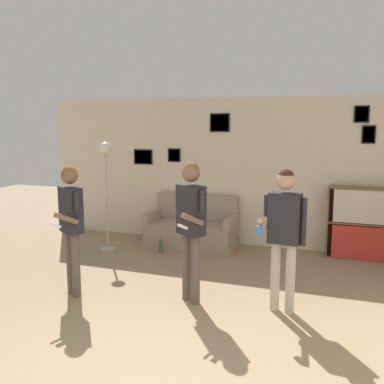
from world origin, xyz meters
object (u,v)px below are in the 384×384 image
object	(u,v)px
couch	(192,230)
bottle_on_floor	(161,247)
person_player_foreground_left	(71,216)
person_player_foreground_center	(191,216)
bookshelf	(361,223)
floor_lamp	(106,177)
person_watcher_holding_cup	(284,225)

from	to	relation	value
couch	bottle_on_floor	size ratio (longest dim) A/B	6.01
person_player_foreground_left	person_player_foreground_center	world-z (taller)	person_player_foreground_center
couch	bookshelf	distance (m)	2.92
couch	floor_lamp	bearing A→B (deg)	-148.01
couch	person_player_foreground_left	world-z (taller)	person_player_foreground_left
bookshelf	bottle_on_floor	distance (m)	3.38
couch	floor_lamp	world-z (taller)	floor_lamp
person_player_foreground_left	person_watcher_holding_cup	bearing A→B (deg)	8.28
person_player_foreground_left	bottle_on_floor	size ratio (longest dim) A/B	6.16
person_player_foreground_left	floor_lamp	bearing A→B (deg)	108.10
couch	person_watcher_holding_cup	size ratio (longest dim) A/B	0.97
person_watcher_holding_cup	bottle_on_floor	xyz separation A→B (m)	(-2.33, 1.70, -0.94)
person_player_foreground_center	person_watcher_holding_cup	xyz separation A→B (m)	(1.12, 0.09, -0.04)
couch	floor_lamp	size ratio (longest dim) A/B	0.86
person_watcher_holding_cup	person_player_foreground_left	bearing A→B (deg)	-171.72
person_player_foreground_center	bottle_on_floor	size ratio (longest dim) A/B	6.41
bookshelf	floor_lamp	xyz separation A→B (m)	(-4.19, -1.00, 0.71)
couch	bottle_on_floor	bearing A→B (deg)	-119.53
floor_lamp	bottle_on_floor	distance (m)	1.54
couch	person_player_foreground_center	world-z (taller)	person_player_foreground_center
bookshelf	floor_lamp	world-z (taller)	floor_lamp
couch	person_watcher_holding_cup	world-z (taller)	person_watcher_holding_cup
bookshelf	bottle_on_floor	size ratio (longest dim) A/B	4.35
bookshelf	bottle_on_floor	bearing A→B (deg)	-165.86
bookshelf	person_player_foreground_left	size ratio (longest dim) A/B	0.71
couch	person_player_foreground_left	bearing A→B (deg)	-103.85
person_player_foreground_left	person_watcher_holding_cup	size ratio (longest dim) A/B	0.99
floor_lamp	person_player_foreground_center	bearing A→B (deg)	-36.85
couch	person_watcher_holding_cup	xyz separation A→B (m)	(1.98, -2.33, 0.75)
person_watcher_holding_cup	bottle_on_floor	size ratio (longest dim) A/B	6.20
person_watcher_holding_cup	person_player_foreground_center	bearing A→B (deg)	-175.59
couch	person_player_foreground_center	distance (m)	2.68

